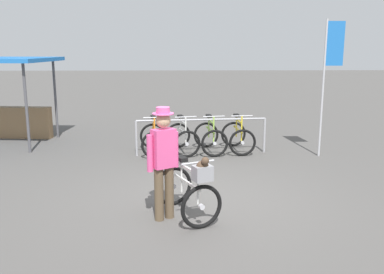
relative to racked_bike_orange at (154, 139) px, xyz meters
The scene contains 10 objects.
ground_plane 3.39m from the racked_bike_orange, 73.10° to the right, with size 80.00×80.00×0.00m, color #514F4C.
bike_rack_rail 1.21m from the racked_bike_orange, ahead, with size 3.20×0.33×0.88m.
racked_bike_orange is the anchor object (origin of this frame).
racked_bike_white 0.70m from the racked_bike_orange, ahead, with size 0.88×1.23×0.98m.
racked_bike_lime 1.40m from the racked_bike_orange, ahead, with size 0.81×1.19×0.97m.
racked_bike_yellow 2.10m from the racked_bike_orange, ahead, with size 0.76×1.16×0.97m.
featured_bicycle 4.15m from the racked_bike_orange, 78.93° to the right, with size 1.05×1.26×1.09m.
person_with_featured_bike 4.12m from the racked_bike_orange, 84.30° to the right, with size 0.46×0.36×1.72m.
market_stall 4.65m from the racked_bike_orange, 160.09° to the left, with size 3.32×2.61×2.30m.
banner_flag 4.53m from the racked_bike_orange, ahead, with size 0.45×0.05×3.20m.
Camera 1 is at (-0.32, -6.92, 2.59)m, focal length 39.57 mm.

